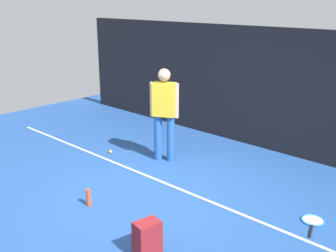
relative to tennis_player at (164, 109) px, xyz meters
name	(u,v)px	position (x,y,z in m)	size (l,w,h in m)	color
ground_plane	(150,194)	(0.80, -1.16, -0.97)	(12.00, 12.00, 0.00)	#234C93
back_fence	(259,88)	(0.80, 1.84, 0.22)	(10.00, 0.10, 2.37)	black
court_line	(169,185)	(0.80, -0.72, -0.96)	(9.00, 0.05, 0.00)	white
tennis_player	(164,109)	(0.00, 0.00, 0.00)	(0.48, 0.38, 1.70)	#2659A5
tennis_racket	(313,221)	(2.98, -0.24, -0.95)	(0.41, 0.64, 0.03)	black
backpack	(147,239)	(1.88, -2.28, -0.76)	(0.32, 0.33, 0.44)	maroon
tennis_ball_near_player	(110,152)	(-0.99, -0.47, -0.93)	(0.07, 0.07, 0.07)	#CCE033
water_bottle	(89,197)	(0.42, -2.02, -0.84)	(0.07, 0.07, 0.26)	#D84C26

